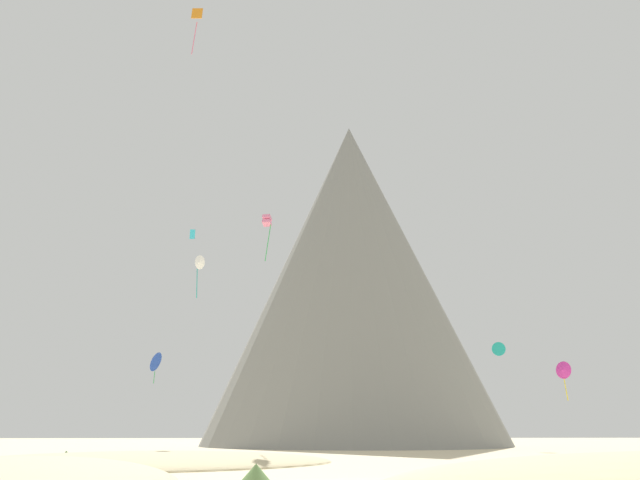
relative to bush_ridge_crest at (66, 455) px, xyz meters
The scene contains 12 objects.
dune_midground 10.06m from the bush_ridge_crest, 42.98° to the right, with size 27.39×19.36×1.67m, color beige.
bush_ridge_crest is the anchor object (origin of this frame).
bush_far_right 29.50m from the bush_ridge_crest, 58.25° to the right, with size 1.65×1.65×0.91m, color #668C4C.
bush_mid_center 13.56m from the bush_ridge_crest, 42.53° to the right, with size 2.51×2.51×0.71m, color #568442.
rock_massif 60.91m from the bush_ridge_crest, 57.95° to the left, with size 51.42×51.42×56.50m.
kite_cyan_high 42.57m from the bush_ridge_crest, 83.11° to the left, with size 0.83×0.64×1.45m.
kite_magenta_low 44.72m from the bush_ridge_crest, ahead, with size 1.10×1.58×3.69m.
kite_white_mid 21.70m from the bush_ridge_crest, 46.52° to the left, with size 1.44×1.34×4.47m.
kite_teal_low 51.98m from the bush_ridge_crest, 27.84° to the left, with size 1.82×0.85×1.76m.
kite_blue_low 32.08m from the bush_ridge_crest, 89.75° to the left, with size 1.84×2.82×4.14m.
kite_pink_mid 28.19m from the bush_ridge_crest, 26.97° to the left, with size 1.05×1.10×5.00m.
kite_orange_high 40.16m from the bush_ridge_crest, 20.41° to the right, with size 1.03×0.68×5.58m.
Camera 1 is at (-3.80, -26.06, 2.08)m, focal length 32.68 mm.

